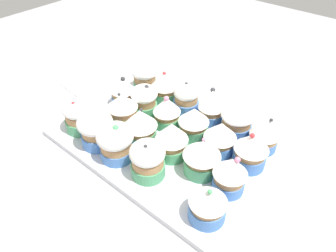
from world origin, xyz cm
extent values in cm
cube|color=#9E9EA3|center=(0.00, 0.00, -1.50)|extent=(180.00, 180.00, 3.00)
cube|color=silver|center=(0.00, 0.00, 0.60)|extent=(42.36, 29.88, 1.20)
cylinder|color=#4C9E6B|center=(-15.33, -9.22, 2.45)|extent=(6.13, 6.13, 2.51)
cylinder|color=#AD7F51|center=(-15.33, -9.22, 4.48)|extent=(5.59, 5.59, 1.54)
ellipsoid|color=white|center=(-15.33, -9.22, 6.22)|extent=(6.15, 6.15, 3.22)
sphere|color=red|center=(-15.56, -9.79, 7.71)|extent=(0.75, 0.75, 0.75)
cylinder|color=#477AC6|center=(-9.17, -10.06, 2.50)|extent=(6.01, 6.01, 2.60)
cylinder|color=#AD7F51|center=(-9.17, -10.06, 4.51)|extent=(5.44, 5.44, 1.41)
ellipsoid|color=white|center=(-9.17, -10.06, 6.42)|extent=(6.71, 6.71, 4.02)
cylinder|color=#477AC6|center=(-3.71, -10.05, 2.31)|extent=(6.09, 6.09, 2.22)
cylinder|color=#AD7F51|center=(-3.71, -10.05, 4.20)|extent=(5.70, 5.70, 1.55)
ellipsoid|color=white|center=(-3.71, -10.05, 6.28)|extent=(6.74, 6.74, 4.36)
sphere|color=#4CB266|center=(-3.26, -10.01, 8.29)|extent=(1.17, 1.17, 1.17)
cylinder|color=#4C9E6B|center=(3.55, -9.47, 2.43)|extent=(5.91, 5.91, 2.47)
cylinder|color=#AD7F51|center=(3.55, -9.47, 4.43)|extent=(5.42, 5.42, 1.53)
ellipsoid|color=white|center=(3.55, -9.47, 6.37)|extent=(6.08, 6.08, 3.92)
sphere|color=#333338|center=(3.74, -9.97, 8.22)|extent=(0.72, 0.72, 0.72)
cylinder|color=#477AC6|center=(16.28, -10.08, 2.46)|extent=(5.73, 5.73, 2.52)
cylinder|color=#AD7F51|center=(16.28, -10.08, 4.27)|extent=(5.21, 5.21, 1.11)
cone|color=white|center=(16.28, -10.08, 6.38)|extent=(5.86, 5.86, 3.09)
sphere|color=#4CB266|center=(16.60, -10.53, 7.81)|extent=(0.72, 0.72, 0.72)
cylinder|color=#4C9E6B|center=(-9.89, -2.49, 2.55)|extent=(5.96, 5.96, 2.69)
cylinder|color=#AD7F51|center=(-9.89, -2.49, 4.68)|extent=(5.64, 5.64, 1.58)
cone|color=white|center=(-9.89, -2.49, 6.90)|extent=(6.22, 6.22, 2.85)
sphere|color=#333338|center=(-10.48, -2.52, 8.23)|extent=(0.63, 0.63, 0.63)
cylinder|color=#4C9E6B|center=(-3.76, -3.66, 2.31)|extent=(5.97, 5.97, 2.21)
cylinder|color=#AD7F51|center=(-3.76, -3.66, 4.02)|extent=(5.64, 5.64, 1.22)
cone|color=white|center=(-3.76, -3.66, 6.40)|extent=(6.47, 6.47, 3.54)
sphere|color=#333338|center=(-3.77, -3.28, 8.07)|extent=(0.67, 0.67, 0.67)
cylinder|color=#4C9E6B|center=(3.51, -3.13, 2.38)|extent=(5.88, 5.88, 2.37)
cylinder|color=#AD7F51|center=(3.51, -3.13, 4.27)|extent=(5.24, 5.24, 1.40)
cone|color=white|center=(3.51, -3.13, 6.74)|extent=(6.10, 6.10, 3.56)
cylinder|color=#4C9E6B|center=(10.10, -3.06, 2.57)|extent=(6.01, 6.01, 2.74)
cylinder|color=#AD7F51|center=(10.10, -3.06, 4.53)|extent=(5.44, 5.44, 1.18)
cone|color=white|center=(10.10, -3.06, 6.71)|extent=(6.57, 6.57, 3.19)
sphere|color=pink|center=(9.85, -2.60, 8.21)|extent=(0.61, 0.61, 0.61)
cylinder|color=#477AC6|center=(15.87, -3.40, 2.33)|extent=(5.31, 5.31, 2.27)
cylinder|color=#AD7F51|center=(15.87, -3.40, 4.26)|extent=(4.86, 4.86, 1.58)
cone|color=white|center=(15.87, -3.40, 6.65)|extent=(5.66, 5.66, 3.21)
sphere|color=pink|center=(16.45, -2.92, 8.11)|extent=(0.96, 0.96, 0.96)
cylinder|color=#477AC6|center=(-15.01, 2.40, 2.39)|extent=(5.34, 5.34, 2.38)
cylinder|color=#AD7F51|center=(-15.01, 2.40, 4.19)|extent=(5.06, 5.06, 1.24)
cone|color=white|center=(-15.01, 2.40, 6.37)|extent=(5.44, 5.44, 3.12)
sphere|color=#333338|center=(-14.85, 2.54, 7.78)|extent=(1.03, 1.03, 1.03)
cylinder|color=#4C9E6B|center=(-9.22, 3.10, 2.36)|extent=(5.40, 5.40, 2.32)
cylinder|color=#AD7F51|center=(-9.22, 3.10, 4.30)|extent=(4.80, 4.80, 1.57)
ellipsoid|color=white|center=(-9.22, 3.10, 6.11)|extent=(5.80, 5.80, 3.42)
sphere|color=#333338|center=(-8.79, 3.55, 7.68)|extent=(0.99, 0.99, 0.99)
cylinder|color=#4C9E6B|center=(-2.85, 3.01, 2.30)|extent=(5.44, 5.44, 2.20)
cylinder|color=#AD7F51|center=(-2.85, 3.01, 3.99)|extent=(5.03, 5.03, 1.17)
cone|color=white|center=(-2.85, 3.01, 6.23)|extent=(5.65, 5.65, 3.30)
sphere|color=pink|center=(-2.95, 2.94, 7.72)|extent=(1.04, 1.04, 1.04)
cylinder|color=#4C9E6B|center=(3.47, 3.57, 2.52)|extent=(5.56, 5.56, 2.63)
cylinder|color=#AD7F51|center=(3.47, 3.57, 4.39)|extent=(5.27, 5.27, 1.12)
cone|color=white|center=(3.47, 3.57, 6.47)|extent=(6.00, 6.00, 3.04)
cylinder|color=#477AC6|center=(9.80, 3.04, 2.48)|extent=(5.48, 5.48, 2.56)
cylinder|color=#AD7F51|center=(9.80, 3.04, 4.33)|extent=(5.26, 5.26, 1.14)
cone|color=white|center=(9.80, 3.04, 6.52)|extent=(6.04, 6.04, 3.23)
cylinder|color=#477AC6|center=(15.72, 3.75, 2.51)|extent=(5.80, 5.80, 2.62)
cylinder|color=#AD7F51|center=(15.72, 3.75, 4.48)|extent=(5.32, 5.32, 1.32)
cone|color=white|center=(15.72, 3.75, 6.78)|extent=(6.08, 6.08, 3.27)
sphere|color=red|center=(15.52, 3.41, 8.28)|extent=(0.84, 0.84, 0.84)
cylinder|color=#4C9E6B|center=(-15.52, 9.79, 2.43)|extent=(5.40, 5.40, 2.46)
cylinder|color=#AD7F51|center=(-15.52, 9.79, 4.45)|extent=(5.09, 5.09, 1.57)
ellipsoid|color=white|center=(-15.52, 9.79, 6.21)|extent=(6.03, 6.03, 3.26)
cylinder|color=#4C9E6B|center=(-9.31, 9.83, 2.35)|extent=(5.92, 5.92, 2.31)
cylinder|color=#AD7F51|center=(-9.31, 9.83, 4.11)|extent=(5.39, 5.39, 1.20)
cone|color=white|center=(-9.31, 9.83, 6.37)|extent=(6.17, 6.17, 3.32)
sphere|color=red|center=(-9.38, 9.82, 7.92)|extent=(0.75, 0.75, 0.75)
cylinder|color=#477AC6|center=(-2.78, 9.30, 2.52)|extent=(5.53, 5.53, 2.63)
cylinder|color=#AD7F51|center=(-2.78, 9.30, 4.52)|extent=(4.92, 4.92, 1.37)
ellipsoid|color=white|center=(-2.78, 9.30, 6.39)|extent=(5.58, 5.58, 3.97)
sphere|color=#333338|center=(-2.77, 9.11, 8.26)|extent=(0.75, 0.75, 0.75)
cylinder|color=#477AC6|center=(3.38, 9.67, 2.41)|extent=(5.30, 5.30, 2.41)
cylinder|color=#AD7F51|center=(3.38, 9.67, 4.25)|extent=(4.79, 4.79, 1.29)
cone|color=white|center=(3.38, 9.67, 6.89)|extent=(5.36, 5.36, 4.00)
sphere|color=#333338|center=(3.07, 10.07, 8.75)|extent=(0.94, 0.94, 0.94)
cylinder|color=#477AC6|center=(9.33, 9.83, 2.40)|extent=(6.11, 6.11, 2.39)
cylinder|color=#AD7F51|center=(9.33, 9.83, 4.22)|extent=(5.69, 5.69, 1.25)
ellipsoid|color=white|center=(9.33, 9.83, 5.77)|extent=(6.52, 6.52, 3.09)
cylinder|color=#477AC6|center=(15.49, 9.35, 2.32)|extent=(5.34, 5.34, 2.23)
cylinder|color=#AD7F51|center=(15.49, 9.35, 4.00)|extent=(5.11, 5.11, 1.13)
cone|color=white|center=(15.49, 9.35, 6.44)|extent=(5.59, 5.59, 3.74)
sphere|color=#333338|center=(16.02, 9.36, 8.22)|extent=(0.62, 0.62, 0.62)
cube|color=white|center=(-29.19, 5.71, 0.30)|extent=(11.35, 15.68, 0.60)
camera|label=1|loc=(30.10, -35.50, 42.67)|focal=33.55mm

